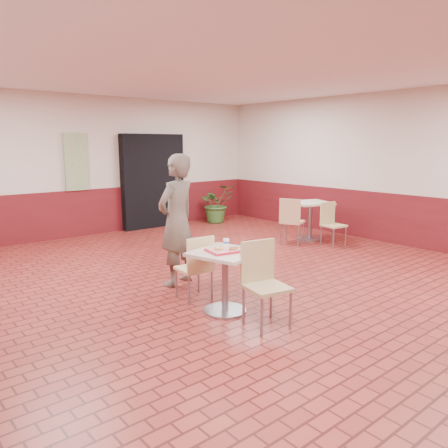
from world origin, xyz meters
TOP-DOWN VIEW (x-y plane):
  - room_shell at (0.00, 0.00)m, footprint 8.01×10.01m
  - wainscot_band at (0.00, 0.00)m, footprint 8.00×10.00m
  - corridor_doorway at (1.20, 4.88)m, footprint 1.60×0.22m
  - promo_poster at (-0.60, 4.94)m, footprint 0.50×0.03m
  - main_table at (-0.96, -0.35)m, footprint 0.70×0.70m
  - chair_main_front at (-0.87, -0.89)m, footprint 0.51×0.51m
  - chair_main_back at (-0.98, 0.18)m, footprint 0.43×0.43m
  - customer at (-0.80, 0.90)m, footprint 0.77×0.61m
  - serving_tray at (-0.96, -0.35)m, footprint 0.40×0.31m
  - ring_donut at (-1.03, -0.31)m, footprint 0.12×0.12m
  - long_john_donut at (-0.89, -0.43)m, footprint 0.14×0.07m
  - paper_cup at (-0.86, -0.25)m, footprint 0.07×0.07m
  - second_table at (2.99, 1.59)m, footprint 0.75×0.75m
  - chair_second_left at (2.35, 1.55)m, footprint 0.56×0.56m
  - chair_second_front at (2.91, 1.00)m, footprint 0.43×0.43m
  - potted_plant at (2.74, 4.40)m, footprint 0.91×0.80m

SIDE VIEW (x-z plane):
  - chair_second_front at x=2.91m, z-range 0.05..0.89m
  - chair_main_back at x=-0.98m, z-range 0.05..0.89m
  - potted_plant at x=2.74m, z-range 0.00..0.97m
  - wainscot_band at x=0.00m, z-range 0.00..1.00m
  - main_table at x=-0.96m, z-range 0.13..0.87m
  - chair_second_left at x=2.35m, z-range 0.05..0.97m
  - chair_main_front at x=-0.87m, z-range 0.05..0.99m
  - second_table at x=2.99m, z-range 0.14..0.93m
  - serving_tray at x=-0.96m, z-range 0.74..0.77m
  - ring_donut at x=-1.03m, z-range 0.77..0.80m
  - long_john_donut at x=-0.89m, z-range 0.77..0.81m
  - paper_cup at x=-0.86m, z-range 0.77..0.86m
  - customer at x=-0.80m, z-range 0.00..1.85m
  - corridor_doorway at x=1.20m, z-range 0.00..2.20m
  - room_shell at x=0.00m, z-range 0.00..3.00m
  - promo_poster at x=-0.60m, z-range 1.00..2.20m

